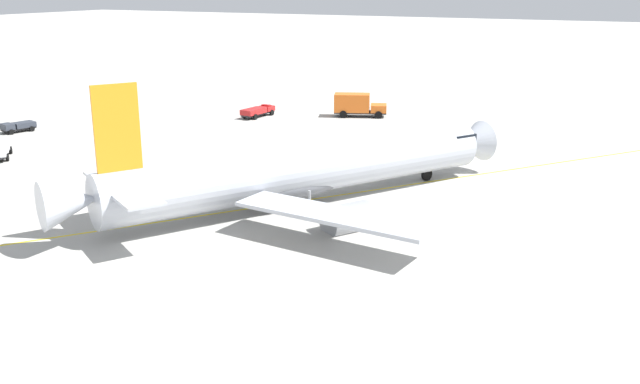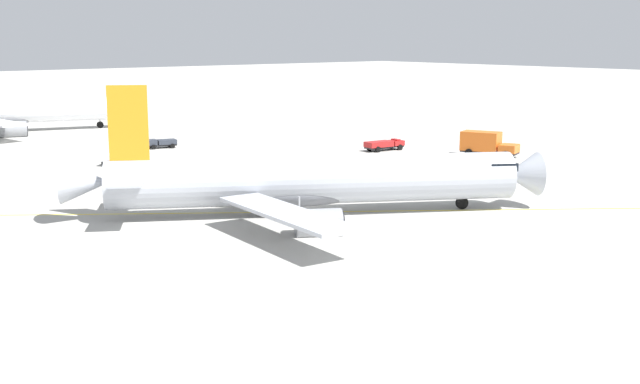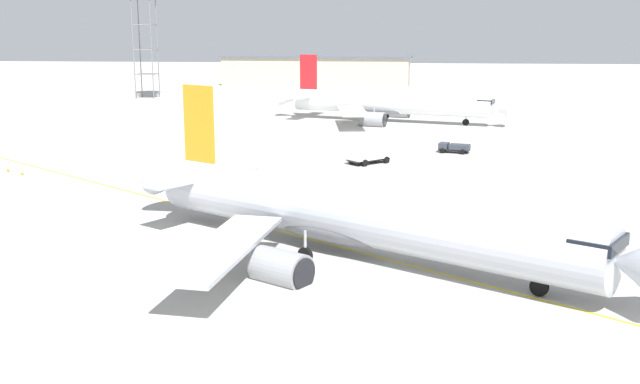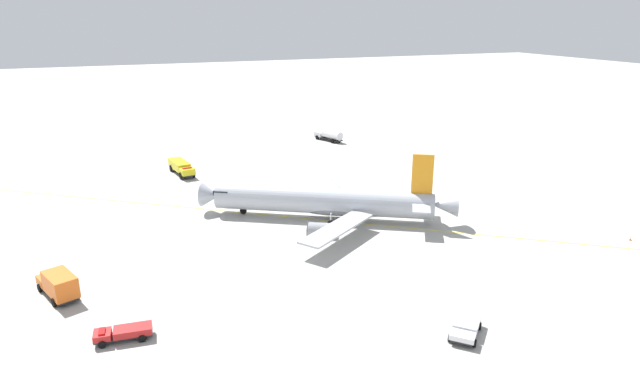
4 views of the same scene
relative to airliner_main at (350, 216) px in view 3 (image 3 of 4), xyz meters
name	(u,v)px [view 3 (image 3 of 4)]	position (x,y,z in m)	size (l,w,h in m)	color
ground_plane	(375,240)	(-3.77, 1.65, -2.74)	(600.00, 600.00, 0.00)	#ADAAA3
airliner_main	(350,216)	(0.00, 0.00, 0.00)	(29.02, 36.82, 11.48)	#B2B7C1
airliner_secondary	(387,104)	(-76.47, 0.95, 0.24)	(31.69, 39.83, 11.25)	white
baggage_truck_truck	(454,147)	(-44.66, 10.21, -2.03)	(2.82, 4.18, 1.22)	#232326
pushback_tug_truck	(368,157)	(-35.77, -0.38, -1.93)	(5.23, 5.29, 1.30)	#232326
terminal_shed	(316,70)	(-157.67, -20.38, 1.48)	(15.92, 53.59, 8.40)	#B2A893
taxiway_centreline	(359,252)	(-0.55, 0.63, -2.74)	(105.13, 141.05, 0.01)	yellow
safety_cone_near	(22,173)	(-24.69, -37.22, -2.47)	(0.36, 0.36, 0.55)	orange
safety_cone_mid	(8,169)	(-26.36, -39.73, -2.47)	(0.36, 0.36, 0.55)	orange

